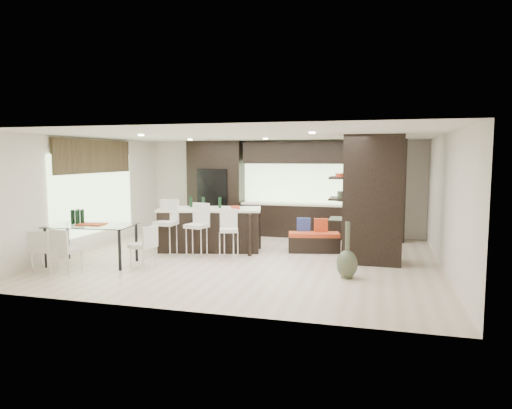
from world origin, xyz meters
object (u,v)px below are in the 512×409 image
(stool_mid, at_px, (197,236))
(stool_right, at_px, (229,239))
(chair_far, at_px, (44,252))
(dining_table, at_px, (92,245))
(chair_end, at_px, (143,248))
(kitchen_island, at_px, (210,229))
(bench, at_px, (314,242))
(floor_vase, at_px, (347,250))
(stool_left, at_px, (166,233))
(chair_near, at_px, (68,253))

(stool_mid, xyz_separation_m, stool_right, (0.75, 0.02, -0.05))
(chair_far, bearing_deg, dining_table, 45.38)
(chair_far, xyz_separation_m, chair_end, (1.71, 0.78, 0.02))
(kitchen_island, distance_m, chair_end, 2.16)
(bench, bearing_deg, floor_vase, -79.63)
(stool_left, distance_m, chair_end, 1.21)
(stool_right, bearing_deg, chair_far, -165.94)
(bench, distance_m, chair_end, 3.98)
(kitchen_island, height_order, stool_mid, kitchen_island)
(kitchen_island, relative_size, stool_mid, 2.50)
(stool_left, bearing_deg, chair_near, -117.76)
(floor_vase, bearing_deg, kitchen_island, 152.10)
(stool_mid, height_order, chair_end, stool_mid)
(stool_left, height_order, chair_end, stool_left)
(stool_right, distance_m, floor_vase, 2.80)
(stool_right, relative_size, floor_vase, 0.83)
(stool_mid, bearing_deg, dining_table, -135.10)
(floor_vase, bearing_deg, chair_near, -168.55)
(dining_table, distance_m, chair_far, 0.95)
(stool_mid, xyz_separation_m, chair_near, (-1.84, -2.00, -0.08))
(chair_end, bearing_deg, kitchen_island, -5.33)
(kitchen_island, relative_size, floor_vase, 2.30)
(chair_end, bearing_deg, chair_far, 127.16)
(bench, relative_size, chair_near, 1.47)
(stool_right, bearing_deg, floor_vase, -38.84)
(stool_mid, height_order, chair_near, stool_mid)
(kitchen_island, relative_size, bench, 2.03)
(bench, height_order, chair_end, chair_end)
(kitchen_island, distance_m, dining_table, 2.76)
(stool_left, xyz_separation_m, chair_far, (-1.63, -1.98, -0.13))
(chair_near, bearing_deg, floor_vase, 18.96)
(bench, bearing_deg, stool_mid, -165.63)
(kitchen_island, distance_m, chair_far, 3.70)
(stool_mid, relative_size, floor_vase, 0.92)
(floor_vase, relative_size, chair_near, 1.29)
(chair_far, relative_size, chair_end, 0.95)
(stool_left, xyz_separation_m, floor_vase, (4.12, -0.94, 0.02))
(chair_near, bearing_deg, stool_left, 68.83)
(stool_left, bearing_deg, stool_mid, 1.71)
(bench, relative_size, chair_far, 1.58)
(stool_left, relative_size, chair_end, 1.28)
(bench, distance_m, floor_vase, 2.39)
(kitchen_island, bearing_deg, chair_end, -121.75)
(chair_near, height_order, chair_far, chair_near)
(stool_left, bearing_deg, stool_right, 2.11)
(stool_left, height_order, chair_near, stool_left)
(stool_mid, relative_size, chair_end, 1.22)
(stool_mid, xyz_separation_m, chair_far, (-2.38, -1.99, -0.11))
(dining_table, xyz_separation_m, chair_near, (0.00, -0.79, -0.01))
(stool_mid, distance_m, stool_right, 0.75)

